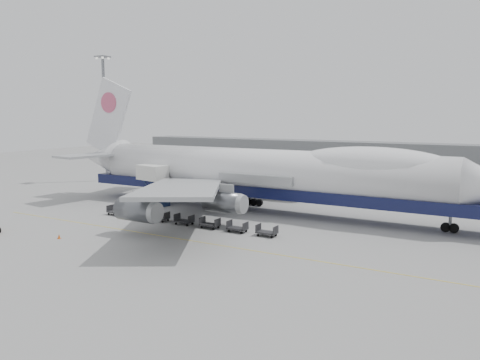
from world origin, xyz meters
The scene contains 14 objects.
ground centered at (0.00, 0.00, 0.00)m, with size 260.00×260.00×0.00m, color gray.
apron_line centered at (0.00, -6.00, 0.01)m, with size 60.00×0.15×0.01m, color gold.
hangar centered at (-10.00, 70.00, 3.50)m, with size 110.00×8.00×7.00m, color slate.
floodlight_mast centered at (-42.00, 24.00, 14.27)m, with size 2.40×2.40×25.43m.
airliner centered at (0.64, 12.00, 5.62)m, with size 67.00×55.30×19.98m.
catering_truck centered at (-16.22, 7.97, 3.45)m, with size 5.45×4.19×6.12m.
traffic_cone centered at (-12.51, -12.52, 0.25)m, with size 0.35×0.35×0.52m.
dolly_0 centered at (-15.93, -0.22, 0.53)m, with size 2.30×1.35×1.30m.
dolly_1 centered at (-12.08, -0.22, 0.53)m, with size 2.30×1.35×1.30m.
dolly_2 centered at (-8.23, -0.22, 0.53)m, with size 2.30×1.35×1.30m.
dolly_3 centered at (-4.38, -0.22, 0.53)m, with size 2.30×1.35×1.30m.
dolly_4 centered at (-0.53, -0.22, 0.53)m, with size 2.30×1.35×1.30m.
dolly_5 centered at (3.31, -0.22, 0.53)m, with size 2.30×1.35×1.30m.
dolly_6 centered at (7.16, -0.22, 0.53)m, with size 2.30×1.35×1.30m.
Camera 1 is at (29.94, -46.59, 13.64)m, focal length 35.00 mm.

